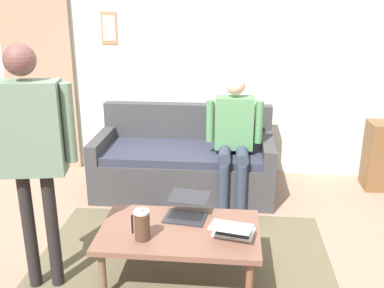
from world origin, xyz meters
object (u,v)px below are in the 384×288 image
coffee_table (180,234)px  french_press (142,225)px  couch (184,163)px  laptop_left (187,210)px  person_seated (234,133)px  laptop_center (233,230)px  interior_door (40,84)px  person_standing (30,140)px

coffee_table → french_press: french_press is taller
french_press → couch: bearing=-93.2°
laptop_left → person_seated: person_seated is taller
coffee_table → laptop_center: laptop_center is taller
coffee_table → laptop_center: bearing=171.6°
couch → laptop_left: (-0.17, 1.35, 0.15)m
laptop_left → laptop_center: 0.44m
interior_door → laptop_center: size_ratio=5.71×
interior_door → couch: (-1.75, 0.55, -0.72)m
coffee_table → person_standing: bearing=10.0°
interior_door → laptop_left: (-1.92, 1.90, -0.57)m
person_standing → laptop_center: bearing=-175.2°
interior_door → person_seated: size_ratio=1.60×
coffee_table → laptop_left: bearing=-98.3°
person_standing → coffee_table: bearing=-170.0°
interior_door → coffee_table: (-1.89, 2.11, -0.66)m
french_press → person_seated: (-0.61, -1.49, 0.21)m
couch → laptop_center: 1.70m
interior_door → person_standing: interior_door is taller
couch → coffee_table: bearing=95.1°
interior_door → laptop_center: 3.19m
interior_door → couch: size_ratio=1.11×
couch → interior_door: bearing=-17.4°
coffee_table → french_press: size_ratio=4.68×
couch → french_press: 1.73m
interior_door → person_standing: (-0.94, 2.28, 0.08)m
laptop_center → person_seated: person_seated is taller
couch → laptop_left: couch is taller
laptop_center → person_standing: bearing=4.8°
laptop_center → person_standing: person_standing is taller
laptop_center → french_press: 0.63m
interior_door → laptop_left: 2.76m
french_press → laptop_left: bearing=-126.1°
person_standing → laptop_left: bearing=-159.0°
couch → person_standing: size_ratio=1.07×
couch → person_seated: 0.70m
laptop_left → person_standing: bearing=21.0°
person_standing → person_seated: bearing=-131.5°
laptop_left → couch: bearing=-82.8°
laptop_left → laptop_center: size_ratio=1.08×
couch → laptop_left: bearing=97.2°
couch → person_standing: bearing=64.8°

